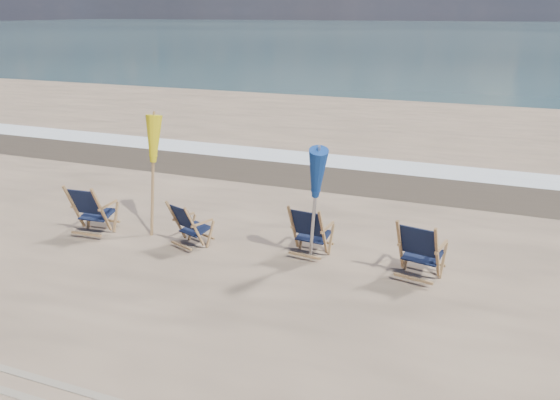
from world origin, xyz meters
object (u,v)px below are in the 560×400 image
(beach_chair_2, at_px, (323,235))
(beach_chair_0, at_px, (102,212))
(beach_chair_3, at_px, (437,256))
(umbrella_yellow, at_px, (150,146))
(beach_chair_1, at_px, (194,229))
(umbrella_blue, at_px, (315,171))

(beach_chair_2, bearing_deg, beach_chair_0, 12.42)
(beach_chair_2, xyz_separation_m, beach_chair_3, (1.84, -0.23, 0.03))
(beach_chair_0, relative_size, umbrella_yellow, 0.47)
(beach_chair_0, height_order, beach_chair_3, beach_chair_0)
(beach_chair_0, bearing_deg, beach_chair_1, 177.95)
(beach_chair_2, bearing_deg, umbrella_blue, 68.20)
(beach_chair_2, bearing_deg, umbrella_yellow, 3.65)
(beach_chair_1, relative_size, beach_chair_2, 0.91)
(umbrella_blue, bearing_deg, beach_chair_0, -175.39)
(umbrella_yellow, height_order, umbrella_blue, umbrella_yellow)
(umbrella_yellow, bearing_deg, beach_chair_3, -3.52)
(beach_chair_1, distance_m, beach_chair_2, 2.21)
(beach_chair_1, distance_m, umbrella_yellow, 1.77)
(beach_chair_3, relative_size, umbrella_blue, 0.48)
(beach_chair_3, distance_m, umbrella_blue, 2.24)
(beach_chair_0, relative_size, beach_chair_2, 1.07)
(beach_chair_1, bearing_deg, beach_chair_2, -148.50)
(beach_chair_2, relative_size, beach_chair_3, 0.94)
(beach_chair_1, bearing_deg, beach_chair_3, -157.10)
(beach_chair_0, bearing_deg, umbrella_yellow, -144.86)
(beach_chair_3, bearing_deg, umbrella_yellow, 7.58)
(beach_chair_1, relative_size, beach_chair_3, 0.85)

